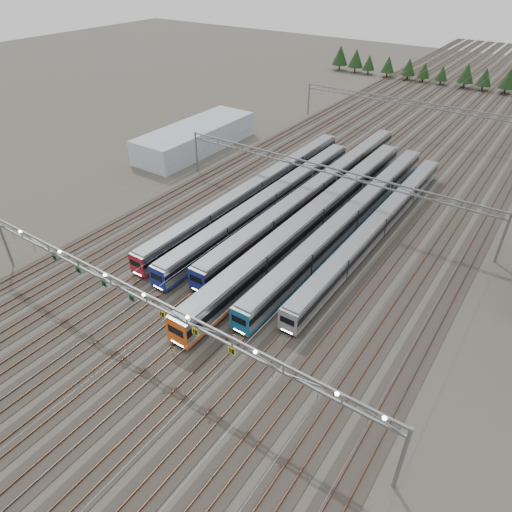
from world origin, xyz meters
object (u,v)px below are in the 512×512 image
Objects in this scene: train_f at (377,226)px; gantry_mid at (325,174)px; train_e at (349,218)px; gantry_far at (415,108)px; train_a at (256,189)px; train_d at (315,217)px; west_shed at (196,137)px; train_b at (269,201)px; train_c at (316,190)px; gantry_near at (145,300)px.

train_f is 12.56m from gantry_mid.
gantry_far is at bearing 97.89° from train_e.
train_a reaches higher than train_f.
train_f is (9.00, 3.57, -0.30)m from train_d.
train_f is at bearing 4.57° from train_e.
train_e is (4.50, 3.21, -0.19)m from train_d.
train_a is 27.88m from west_shed.
train_b is 0.90× the size of train_e.
gantry_mid is at bearing -14.05° from west_shed.
gantry_far is (-6.75, 48.73, 4.34)m from train_e.
west_shed is at bearing 165.32° from train_f.
train_c reaches higher than train_b.
gantry_mid is at bearing 42.76° from train_b.
train_e is at bearing -82.11° from gantry_far.
gantry_far is at bearing 89.97° from gantry_near.
train_a is 38.44m from gantry_near.
gantry_near is (-6.80, -36.39, 5.04)m from train_e.
gantry_mid is at bearing 18.21° from train_a.
gantry_near is (2.20, -42.07, 5.01)m from train_c.
west_shed reaches higher than train_c.
train_d reaches higher than train_f.
train_b reaches higher than train_e.
train_b is at bearing 101.19° from gantry_near.
gantry_mid is at bearing 163.33° from train_f.
train_b is at bearing -137.24° from gantry_mid.
train_b is 0.99× the size of train_f.
train_a is at bearing 150.54° from train_b.
gantry_far is at bearing 103.09° from train_f.
train_e is at bearing -32.24° from train_c.
train_e is at bearing -28.91° from gantry_mid.
west_shed is (-36.00, 49.14, -4.49)m from gantry_near.
train_c is (4.50, 8.19, 0.03)m from train_b.
train_c reaches higher than train_e.
train_c is 43.33m from gantry_far.
train_d is at bearing -144.48° from train_e.
train_e is at bearing -16.59° from west_shed.
train_c is 34.53m from west_shed.
gantry_near is at bearing -107.09° from train_f.
gantry_far is (11.25, 48.70, 4.40)m from train_a.
gantry_near reaches higher than train_d.
gantry_near is at bearing -93.96° from train_d.
gantry_mid reaches higher than train_b.
train_c is 1.14× the size of gantry_mid.
train_b is at bearing -170.93° from train_f.
train_a is at bearing -147.89° from train_c.
gantry_far is at bearing 90.00° from gantry_mid.
train_f is 48.90m from west_shed.
gantry_near is at bearing -72.90° from train_a.
gantry_near is 85.12m from gantry_far.
train_d is 5.53m from train_e.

